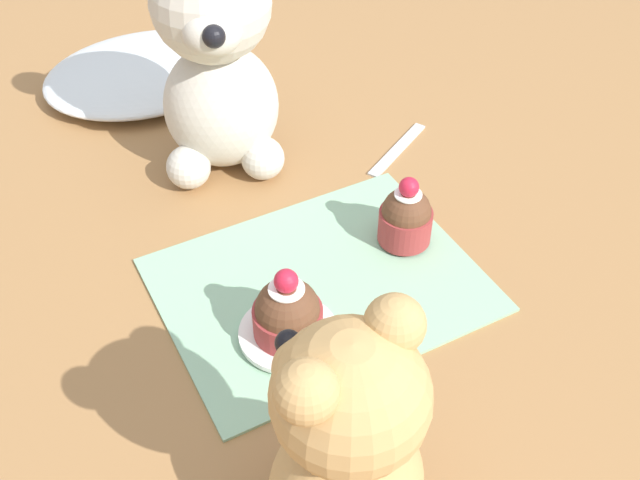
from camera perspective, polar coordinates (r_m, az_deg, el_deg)
ground_plane at (r=0.67m, az=-0.00°, el=-3.49°), size 4.00×4.00×0.00m
knitted_placemat at (r=0.67m, az=-0.00°, el=-3.31°), size 0.28×0.22×0.01m
tulle_cloth at (r=0.96m, az=-13.16°, el=12.36°), size 0.25×0.20×0.03m
teddy_bear_cream at (r=0.75m, az=-8.13°, el=13.39°), size 0.14×0.14×0.25m
teddy_bear_tan at (r=0.46m, az=1.86°, el=-15.70°), size 0.12×0.12×0.20m
cupcake_near_cream_bear at (r=0.70m, az=6.56°, el=1.75°), size 0.05×0.05×0.07m
saucer_plate at (r=0.63m, az=-2.42°, el=-7.08°), size 0.08×0.08×0.01m
cupcake_near_tan_bear at (r=0.61m, az=-2.49°, el=-5.56°), size 0.06×0.06×0.07m
teaspoon at (r=0.83m, az=5.93°, el=6.94°), size 0.10×0.06×0.01m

